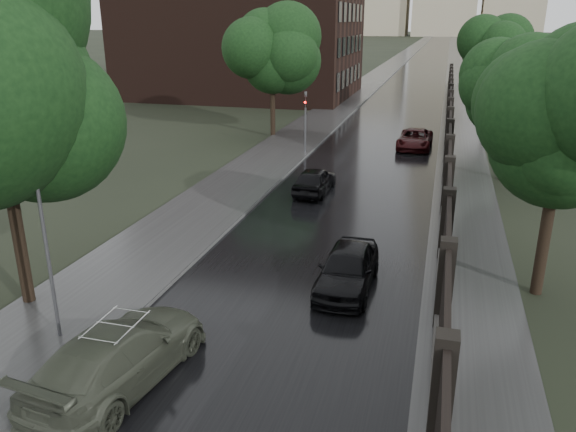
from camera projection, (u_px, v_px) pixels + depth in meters
The scene contains 16 objects.
ground at pixel (225, 410), 12.61m from camera, with size 800.00×800.00×0.00m, color black.
road at pixel (437, 45), 185.32m from camera, with size 8.00×420.00×0.02m, color black.
sidewalk_left at pixel (418, 45), 186.81m from camera, with size 4.00×420.00×0.16m, color #2D2D2D.
verge_right at pixel (454, 45), 183.93m from camera, with size 3.00×420.00×0.08m, color #2D2D2D.
fence_right at pixel (449, 126), 40.22m from camera, with size 0.45×75.72×2.70m.
tree_left_far at pixel (272, 64), 40.15m from camera, with size 4.25×4.25×7.39m.
tree_right_a at pixel (560, 141), 16.35m from camera, with size 4.08×4.08×7.01m.
tree_right_b at pixel (513, 87), 29.08m from camera, with size 4.08×4.08×7.01m.
tree_right_c at pixel (491, 63), 45.44m from camera, with size 4.08×4.08×7.01m.
lamp_post at pixel (47, 250), 14.44m from camera, with size 0.25×0.12×5.11m.
traffic_light at pixel (305, 117), 35.61m from camera, with size 0.16×0.32×4.00m.
brick_building at pixel (243, 2), 61.08m from camera, with size 24.00×18.00×20.00m, color black.
volga_sedan at pixel (119, 355), 13.32m from camera, with size 2.16×5.30×1.54m, color #434839.
hatchback_left at pixel (314, 180), 28.10m from camera, with size 1.57×3.90×1.33m, color black.
car_right_near at pixel (347, 268), 18.06m from camera, with size 1.70×4.22×1.44m, color black.
car_right_far at pixel (415, 139), 37.76m from camera, with size 2.15×4.66×1.30m, color black.
Camera 1 is at (4.14, -9.69, 8.30)m, focal length 35.00 mm.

